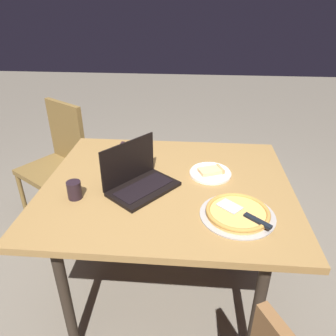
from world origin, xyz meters
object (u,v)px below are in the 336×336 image
(table_knife, at_px, (120,148))
(drink_cup, at_px, (74,190))
(dining_table, at_px, (167,194))
(laptop, at_px, (138,179))
(pizza_tray, at_px, (238,213))
(chair_near, at_px, (59,158))
(pizza_plate, at_px, (211,172))

(table_knife, distance_m, drink_cup, 0.58)
(dining_table, distance_m, laptop, 0.20)
(dining_table, bearing_deg, pizza_tray, -36.90)
(pizza_tray, distance_m, drink_cup, 0.77)
(laptop, relative_size, pizza_tray, 1.18)
(dining_table, xyz_separation_m, chair_near, (-0.89, 0.68, -0.16))
(dining_table, bearing_deg, table_knife, 130.21)
(dining_table, distance_m, pizza_tray, 0.43)
(table_knife, height_order, chair_near, chair_near)
(laptop, xyz_separation_m, pizza_plate, (0.37, 0.17, -0.04))
(laptop, bearing_deg, pizza_tray, -22.29)
(pizza_plate, relative_size, drink_cup, 2.56)
(table_knife, bearing_deg, drink_cup, -98.95)
(dining_table, relative_size, pizza_plate, 5.64)
(table_knife, bearing_deg, chair_near, 153.39)
(dining_table, relative_size, pizza_tray, 3.81)
(dining_table, distance_m, pizza_plate, 0.27)
(drink_cup, bearing_deg, table_knife, 81.05)
(pizza_plate, xyz_separation_m, table_knife, (-0.57, 0.29, -0.01))
(dining_table, xyz_separation_m, laptop, (-0.14, -0.06, 0.12))
(pizza_plate, bearing_deg, laptop, -155.68)
(table_knife, distance_m, chair_near, 0.66)
(chair_near, bearing_deg, dining_table, -37.34)
(pizza_tray, bearing_deg, pizza_plate, 106.61)
(pizza_plate, bearing_deg, chair_near, 153.02)
(laptop, height_order, pizza_plate, laptop)
(pizza_tray, xyz_separation_m, drink_cup, (-0.77, 0.08, 0.03))
(pizza_tray, bearing_deg, chair_near, 142.78)
(dining_table, height_order, pizza_plate, pizza_plate)
(dining_table, relative_size, drink_cup, 14.41)
(laptop, xyz_separation_m, table_knife, (-0.20, 0.46, -0.05))
(pizza_plate, xyz_separation_m, pizza_tray, (0.11, -0.36, 0.00))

